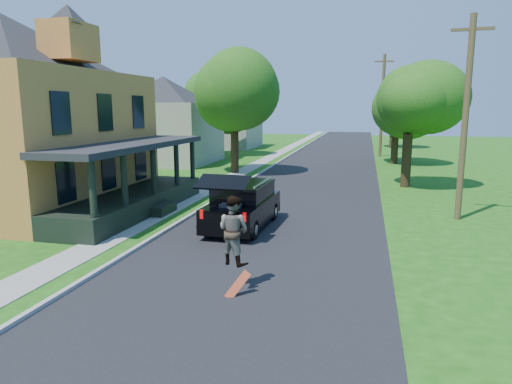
% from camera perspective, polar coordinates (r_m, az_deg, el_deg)
% --- Properties ---
extents(ground, '(140.00, 140.00, 0.00)m').
position_cam_1_polar(ground, '(13.28, -0.99, -9.76)').
color(ground, '#1B5010').
rests_on(ground, ground).
extents(street, '(8.00, 120.00, 0.02)m').
position_cam_1_polar(street, '(32.54, 7.87, 2.22)').
color(street, black).
rests_on(street, ground).
extents(curb, '(0.15, 120.00, 0.12)m').
position_cam_1_polar(curb, '(33.17, 0.88, 2.48)').
color(curb, '#9D9D98').
rests_on(curb, ground).
extents(sidewalk, '(1.30, 120.00, 0.03)m').
position_cam_1_polar(sidewalk, '(33.54, -1.70, 2.56)').
color(sidewalk, gray).
rests_on(sidewalk, ground).
extents(front_walk, '(6.50, 1.20, 0.03)m').
position_cam_1_polar(front_walk, '(22.51, -20.99, -2.02)').
color(front_walk, gray).
rests_on(front_walk, ground).
extents(main_house, '(15.56, 15.56, 10.10)m').
position_cam_1_polar(main_house, '(24.09, -28.38, 10.01)').
color(main_house, '#CD843C').
rests_on(main_house, ground).
extents(neighbor_house_mid, '(12.78, 12.78, 8.30)m').
position_cam_1_polar(neighbor_house_mid, '(39.71, -11.40, 9.65)').
color(neighbor_house_mid, gray).
rests_on(neighbor_house_mid, ground).
extents(neighbor_house_far, '(12.78, 12.78, 8.30)m').
position_cam_1_polar(neighbor_house_far, '(54.66, -4.26, 9.98)').
color(neighbor_house_far, gray).
rests_on(neighbor_house_far, ground).
extents(black_suv, '(2.10, 5.08, 2.34)m').
position_cam_1_polar(black_suv, '(17.65, -1.67, -1.64)').
color(black_suv, black).
rests_on(black_suv, ground).
extents(skateboarder, '(1.06, 0.95, 1.78)m').
position_cam_1_polar(skateboarder, '(11.59, -2.84, -4.75)').
color(skateboarder, black).
rests_on(skateboarder, ground).
extents(skateboard, '(0.61, 0.43, 0.71)m').
position_cam_1_polar(skateboard, '(11.50, -2.29, -11.67)').
color(skateboard, '#A12D0D').
rests_on(skateboard, ground).
extents(tree_left_mid, '(5.90, 5.85, 8.91)m').
position_cam_1_polar(tree_left_mid, '(32.81, -2.79, 12.66)').
color(tree_left_mid, black).
rests_on(tree_left_mid, ground).
extents(tree_left_far, '(8.21, 7.99, 9.48)m').
position_cam_1_polar(tree_left_far, '(45.01, -4.81, 12.10)').
color(tree_left_far, black).
rests_on(tree_left_far, ground).
extents(tree_right_near, '(5.83, 6.11, 7.46)m').
position_cam_1_polar(tree_right_near, '(28.12, 18.64, 10.69)').
color(tree_right_near, black).
rests_on(tree_right_near, ground).
extents(tree_right_mid, '(6.93, 6.58, 8.16)m').
position_cam_1_polar(tree_right_mid, '(39.91, 17.17, 11.09)').
color(tree_right_mid, black).
rests_on(tree_right_mid, ground).
extents(tree_right_far, '(7.17, 6.93, 8.63)m').
position_cam_1_polar(tree_right_far, '(56.13, 16.82, 10.95)').
color(tree_right_far, black).
rests_on(tree_right_far, ground).
extents(utility_pole_near, '(1.59, 0.28, 8.21)m').
position_cam_1_polar(utility_pole_near, '(20.44, 24.72, 8.54)').
color(utility_pole_near, '#4C3D23').
rests_on(utility_pole_near, ground).
extents(utility_pole_far, '(1.77, 0.29, 9.56)m').
position_cam_1_polar(utility_pole_far, '(45.63, 15.50, 10.49)').
color(utility_pole_far, '#4C3D23').
rests_on(utility_pole_far, ground).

